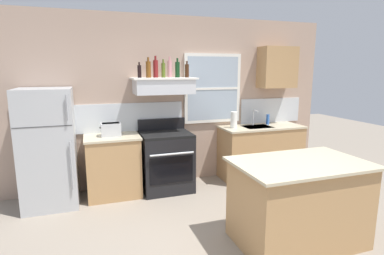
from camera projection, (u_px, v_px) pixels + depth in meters
ground_plane at (233, 250)px, 3.22m from camera, size 16.00×16.00×0.00m
back_wall at (177, 101)px, 5.05m from camera, size 5.40×0.11×2.70m
refrigerator at (48, 148)px, 4.18m from camera, size 0.70×0.72×1.62m
counter_left_of_stove at (113, 166)px, 4.57m from camera, size 0.79×0.63×0.91m
toaster at (111, 129)px, 4.48m from camera, size 0.30×0.20×0.19m
stove_range at (166, 161)px, 4.79m from camera, size 0.76×0.69×1.09m
range_hood_shelf at (164, 86)px, 4.66m from camera, size 0.96×0.52×0.24m
bottle_balsamic_dark at (139, 71)px, 4.52m from camera, size 0.06×0.06×0.23m
bottle_amber_wine at (148, 69)px, 4.52m from camera, size 0.07×0.07×0.30m
bottle_red_label_wine at (156, 68)px, 4.60m from camera, size 0.07×0.07×0.32m
bottle_olive_oil_square at (163, 70)px, 4.65m from camera, size 0.06×0.06×0.27m
bottle_rose_pink at (170, 69)px, 4.68m from camera, size 0.07×0.07×0.31m
bottle_dark_green_wine at (177, 69)px, 4.71m from camera, size 0.07×0.07×0.29m
bottle_brown_stout at (187, 71)px, 4.69m from camera, size 0.06×0.06×0.25m
counter_right_with_sink at (261, 152)px, 5.36m from camera, size 1.43×0.63×0.91m
sink_faucet at (254, 115)px, 5.30m from camera, size 0.03×0.17×0.28m
paper_towel_roll at (234, 120)px, 5.08m from camera, size 0.11×0.11×0.27m
dish_soap_bottle at (268, 119)px, 5.41m from camera, size 0.06×0.06×0.18m
kitchen_island at (298, 202)px, 3.31m from camera, size 1.40×0.90×0.91m
upper_cabinet_right at (277, 67)px, 5.33m from camera, size 0.64×0.32×0.70m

